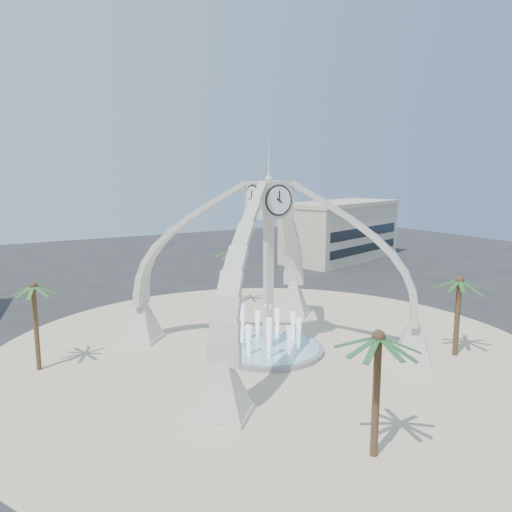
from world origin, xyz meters
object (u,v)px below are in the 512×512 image
clock_tower (268,264)px  fountain (268,348)px  palm_south (379,339)px  palm_west (33,287)px  palm_north (231,252)px  palm_east (460,281)px

clock_tower → fountain: (0.00, 0.00, -6.20)m
fountain → palm_south: (-2.85, -13.90, 5.37)m
palm_west → palm_north: (18.52, 8.10, -0.29)m
fountain → palm_south: 15.17m
palm_north → clock_tower: bearing=-106.1°
clock_tower → palm_north: (3.71, 12.83, -1.17)m
palm_south → palm_north: bearing=76.2°
fountain → palm_south: palm_south is taller
fountain → palm_north: bearing=73.9°
fountain → palm_west: 16.43m
clock_tower → palm_west: clock_tower is taller
palm_west → palm_south: (11.96, -18.63, 0.05)m
palm_west → palm_east: bearing=-24.9°
clock_tower → palm_south: size_ratio=2.77×
palm_west → palm_south: palm_south is taller
fountain → palm_east: (11.13, -7.30, 5.14)m
clock_tower → palm_south: clock_tower is taller
palm_east → palm_north: bearing=110.2°
fountain → palm_west: size_ratio=1.26×
palm_west → fountain: bearing=-17.7°
fountain → palm_south: bearing=-101.6°
palm_east → palm_south: size_ratio=0.96×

